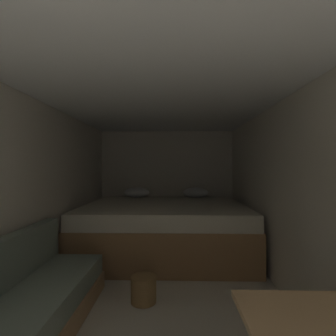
{
  "coord_description": "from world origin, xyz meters",
  "views": [
    {
      "loc": [
        0.15,
        -0.2,
        1.32
      ],
      "look_at": [
        0.08,
        2.8,
        1.31
      ],
      "focal_mm": 27.9,
      "sensor_mm": 36.0,
      "label": 1
    }
  ],
  "objects": [
    {
      "name": "wall_right",
      "position": [
        1.3,
        2.21,
        1.01
      ],
      "size": [
        0.05,
        5.35,
        2.02
      ],
      "primitive_type": "cube",
      "color": "beige",
      "rests_on": "ground"
    },
    {
      "name": "ground_plane",
      "position": [
        0.0,
        2.21,
        0.0
      ],
      "size": [
        7.35,
        7.35,
        0.0
      ],
      "primitive_type": "plane",
      "color": "beige"
    },
    {
      "name": "wall_back",
      "position": [
        0.0,
        4.91,
        1.01
      ],
      "size": [
        2.65,
        0.05,
        2.02
      ],
      "primitive_type": "cube",
      "color": "beige",
      "rests_on": "ground"
    },
    {
      "name": "bed",
      "position": [
        0.0,
        3.85,
        0.38
      ],
      "size": [
        2.43,
        2.0,
        0.95
      ],
      "color": "#9E7247",
      "rests_on": "ground"
    },
    {
      "name": "ceiling_slab",
      "position": [
        0.0,
        2.21,
        2.05
      ],
      "size": [
        2.65,
        5.35,
        0.05
      ],
      "primitive_type": "cube",
      "color": "white",
      "rests_on": "wall_left"
    },
    {
      "name": "wall_left",
      "position": [
        -1.3,
        2.21,
        1.01
      ],
      "size": [
        0.05,
        5.35,
        2.02
      ],
      "primitive_type": "cube",
      "color": "beige",
      "rests_on": "ground"
    },
    {
      "name": "wicker_basket",
      "position": [
        -0.15,
        2.35,
        0.13
      ],
      "size": [
        0.25,
        0.25,
        0.25
      ],
      "color": "olive",
      "rests_on": "ground"
    }
  ]
}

